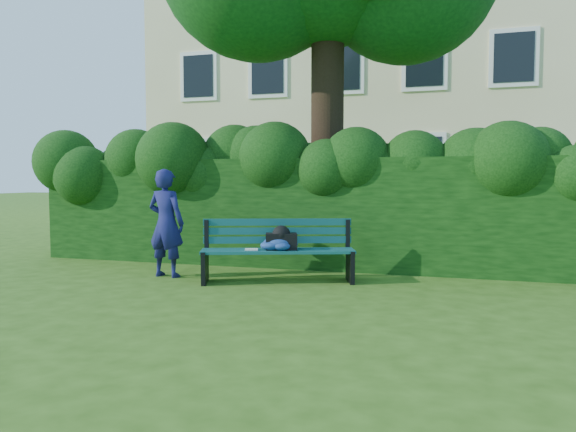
% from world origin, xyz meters
% --- Properties ---
extents(ground, '(80.00, 80.00, 0.00)m').
position_xyz_m(ground, '(0.00, 0.00, 0.00)').
color(ground, '#2E4F13').
rests_on(ground, ground).
extents(apartment_building, '(16.00, 8.08, 12.00)m').
position_xyz_m(apartment_building, '(-0.00, 13.99, 6.00)').
color(apartment_building, '#C7BA86').
rests_on(apartment_building, ground).
extents(hedge, '(10.00, 1.00, 1.80)m').
position_xyz_m(hedge, '(0.00, 2.20, 0.90)').
color(hedge, black).
rests_on(hedge, ground).
extents(park_bench, '(2.22, 1.25, 0.89)m').
position_xyz_m(park_bench, '(-0.16, 0.63, 0.50)').
color(park_bench, '#0D4241').
rests_on(park_bench, ground).
extents(man_reading, '(0.62, 0.44, 1.62)m').
position_xyz_m(man_reading, '(-1.89, 0.54, 0.81)').
color(man_reading, '#181A54').
rests_on(man_reading, ground).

